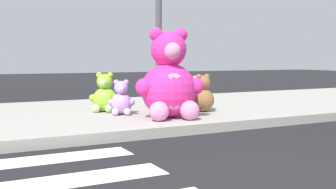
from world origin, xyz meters
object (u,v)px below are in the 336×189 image
(sign_pole, at_px, (159,16))
(plush_brown, at_px, (202,96))
(plush_tan, at_px, (197,95))
(plush_red, at_px, (167,95))
(plush_lavender, at_px, (121,101))
(plush_pink_large, at_px, (169,82))
(plush_lime, at_px, (105,96))

(sign_pole, distance_m, plush_brown, 1.64)
(plush_tan, distance_m, plush_red, 0.60)
(plush_lavender, bearing_deg, plush_tan, 8.11)
(plush_pink_large, distance_m, plush_lime, 1.43)
(sign_pole, xyz_separation_m, plush_lime, (-0.79, 0.62, -1.41))
(plush_pink_large, distance_m, plush_tan, 1.50)
(plush_red, xyz_separation_m, plush_lime, (-1.26, 0.00, 0.04))
(plush_tan, bearing_deg, plush_pink_large, -139.57)
(plush_lime, xyz_separation_m, plush_lavender, (0.13, -0.50, -0.04))
(plush_tan, xyz_separation_m, plush_lime, (-1.80, 0.26, 0.03))
(plush_pink_large, height_order, plush_brown, plush_pink_large)
(plush_tan, relative_size, plush_brown, 0.93)
(sign_pole, xyz_separation_m, plush_tan, (1.02, 0.36, -1.44))
(plush_brown, bearing_deg, sign_pole, 168.57)
(plush_tan, height_order, plush_lime, plush_lime)
(plush_red, height_order, plush_lavender, plush_red)
(sign_pole, distance_m, plush_pink_large, 1.27)
(sign_pole, relative_size, plush_lavender, 5.32)
(plush_red, bearing_deg, plush_brown, -67.74)
(plush_lime, height_order, plush_brown, plush_lime)
(plush_tan, bearing_deg, plush_red, 154.12)
(plush_tan, distance_m, plush_lavender, 1.69)
(sign_pole, xyz_separation_m, plush_brown, (0.79, -0.16, -1.42))
(plush_red, height_order, plush_brown, plush_brown)
(plush_red, bearing_deg, plush_lime, 179.95)
(plush_lime, relative_size, plush_lavender, 1.19)
(plush_red, bearing_deg, plush_tan, -25.88)
(plush_tan, relative_size, plush_lavender, 1.05)
(plush_lime, bearing_deg, plush_brown, -26.40)
(plush_tan, bearing_deg, plush_lime, 171.65)
(plush_pink_large, bearing_deg, plush_tan, 40.43)
(plush_tan, relative_size, plush_red, 1.02)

